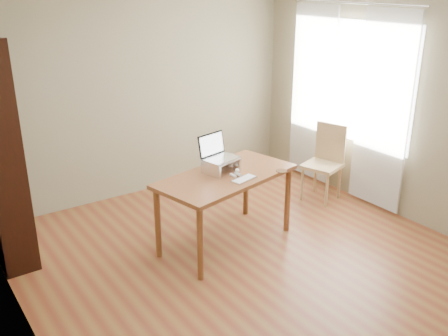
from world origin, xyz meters
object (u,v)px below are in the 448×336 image
at_px(laptop, 218,152).
at_px(chair, 327,160).
at_px(keyboard, 244,179).
at_px(cat, 223,165).
at_px(desk, 226,184).

height_order(laptop, chair, laptop).
distance_m(keyboard, cat, 0.33).
relative_size(cat, chair, 0.51).
relative_size(desk, chair, 1.66).
distance_m(cat, chair, 1.63).
bearing_deg(cat, chair, -1.28).
xyz_separation_m(laptop, cat, (0.04, -0.03, -0.13)).
bearing_deg(chair, desk, 170.93).
height_order(keyboard, chair, chair).
height_order(desk, cat, cat).
distance_m(laptop, cat, 0.14).
bearing_deg(keyboard, chair, 2.64).
bearing_deg(laptop, cat, -49.06).
xyz_separation_m(keyboard, cat, (-0.02, 0.33, 0.05)).
xyz_separation_m(desk, keyboard, (0.06, -0.22, 0.11)).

